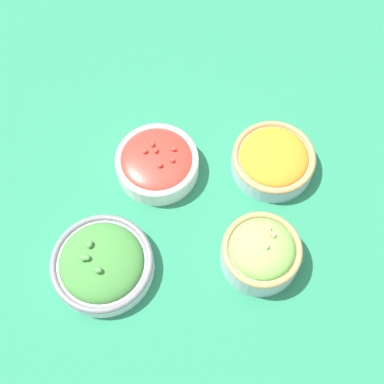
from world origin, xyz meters
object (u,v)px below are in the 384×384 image
bowl_cherry_tomatoes (157,162)px  bowl_lettuce (261,252)px  bowl_broccoli (102,263)px  bowl_carrots (273,159)px

bowl_cherry_tomatoes → bowl_lettuce: bearing=56.0°
bowl_cherry_tomatoes → bowl_broccoli: (0.22, -0.05, -0.00)m
bowl_cherry_tomatoes → bowl_lettuce: size_ratio=1.13×
bowl_carrots → bowl_cherry_tomatoes: bearing=-77.7°
bowl_broccoli → bowl_carrots: bearing=133.9°
bowl_lettuce → bowl_carrots: bearing=180.0°
bowl_broccoli → bowl_lettuce: (-0.07, 0.27, 0.01)m
bowl_carrots → bowl_lettuce: bearing=-0.0°
bowl_broccoli → bowl_lettuce: 0.28m
bowl_cherry_tomatoes → bowl_carrots: size_ratio=0.99×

